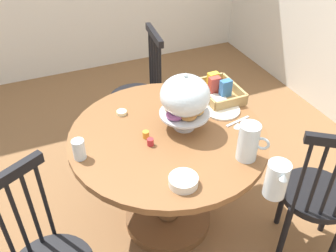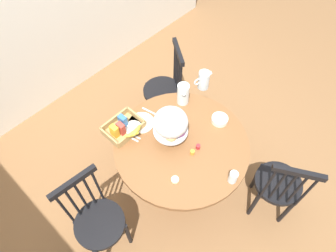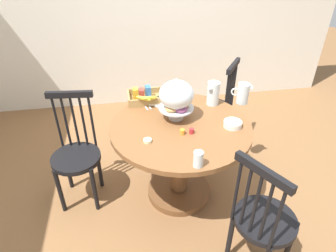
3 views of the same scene
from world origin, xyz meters
name	(u,v)px [view 1 (image 1 of 3)]	position (x,y,z in m)	size (l,w,h in m)	color
ground_plane	(177,225)	(0.00, 0.00, 0.00)	(10.00, 10.00, 0.00)	brown
dining_table	(168,164)	(-0.06, -0.04, 0.51)	(1.11, 1.11, 0.74)	brown
windsor_chair_by_cabinet	(317,197)	(0.45, 0.64, 0.45)	(0.46, 0.46, 0.97)	black
windsor_chair_facing_door	(139,97)	(-0.91, 0.08, 0.45)	(0.40, 0.40, 0.97)	black
pastry_stand_with_dome	(185,98)	(-0.08, 0.07, 0.94)	(0.28, 0.28, 0.34)	silver
orange_juice_pitcher	(248,143)	(0.28, 0.25, 0.83)	(0.15, 0.15, 0.20)	silver
milk_pitcher	(276,181)	(0.54, 0.23, 0.82)	(0.18, 0.10, 0.18)	silver
cereal_basket	(216,90)	(-0.30, 0.40, 0.78)	(0.32, 0.30, 0.12)	tan
china_plate_large	(222,110)	(-0.14, 0.35, 0.75)	(0.22, 0.22, 0.01)	white
china_plate_small	(215,100)	(-0.23, 0.35, 0.76)	(0.15, 0.15, 0.01)	white
cereal_bowl	(183,181)	(0.32, -0.12, 0.76)	(0.14, 0.14, 0.04)	white
drinking_glass	(79,149)	(-0.05, -0.53, 0.80)	(0.06, 0.06, 0.11)	silver
butter_dish	(122,113)	(-0.34, -0.22, 0.75)	(0.06, 0.06, 0.02)	beige
jam_jar_strawberry	(150,142)	(-0.01, -0.16, 0.76)	(0.04, 0.04, 0.04)	#B7282D
jam_jar_apricot	(146,134)	(-0.08, -0.16, 0.76)	(0.04, 0.04, 0.04)	orange
table_knife	(207,100)	(-0.28, 0.32, 0.74)	(0.17, 0.01, 0.01)	silver
dinner_fork	(204,98)	(-0.31, 0.31, 0.74)	(0.17, 0.01, 0.01)	silver
soup_spoon	(238,121)	(-0.01, 0.38, 0.74)	(0.17, 0.01, 0.01)	silver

